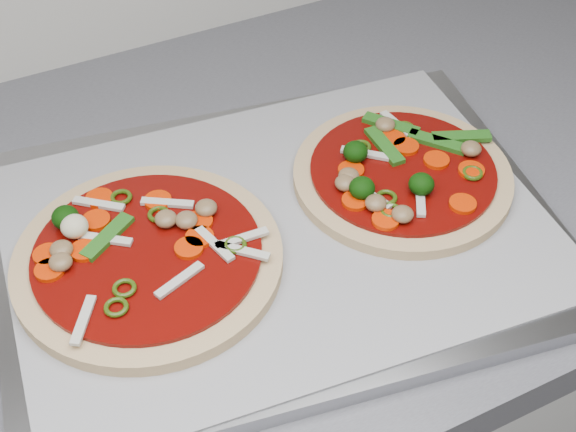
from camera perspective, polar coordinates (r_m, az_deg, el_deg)
name	(u,v)px	position (r m, az deg, el deg)	size (l,w,h in m)	color
countertop	(178,235)	(0.78, -7.86, -1.38)	(3.60, 0.60, 0.04)	slate
baking_tray	(278,234)	(0.73, -0.71, -1.29)	(0.50, 0.37, 0.02)	gray
parchment	(278,227)	(0.73, -0.71, -0.79)	(0.48, 0.35, 0.00)	#9C9CA1
pizza_left	(145,256)	(0.70, -10.12, -2.79)	(0.31, 0.31, 0.04)	tan
pizza_right	(401,174)	(0.77, 8.05, 3.00)	(0.21, 0.21, 0.04)	tan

